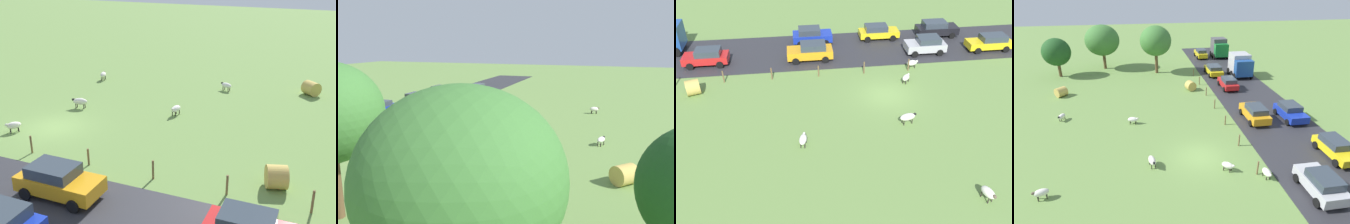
% 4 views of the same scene
% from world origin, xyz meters
% --- Properties ---
extents(ground_plane, '(160.00, 160.00, 0.00)m').
position_xyz_m(ground_plane, '(0.00, 0.00, 0.00)').
color(ground_plane, '#6B8E47').
extents(road_strip, '(8.00, 80.00, 0.06)m').
position_xyz_m(road_strip, '(9.00, 0.00, 0.03)').
color(road_strip, '#2D2D33').
rests_on(road_strip, ground_plane).
extents(sheep_0, '(0.60, 1.10, 0.72)m').
position_xyz_m(sheep_0, '(4.33, -3.37, 0.47)').
color(sheep_0, silver).
rests_on(sheep_0, ground_plane).
extents(sheep_1, '(1.16, 0.66, 0.74)m').
position_xyz_m(sheep_1, '(-5.39, 6.86, 0.50)').
color(sheep_1, white).
rests_on(sheep_1, ground_plane).
extents(sheep_2, '(0.79, 1.15, 0.72)m').
position_xyz_m(sheep_2, '(-12.73, 8.81, 0.49)').
color(sheep_2, white).
rests_on(sheep_2, ground_plane).
extents(sheep_3, '(1.03, 0.98, 0.73)m').
position_xyz_m(sheep_3, '(1.75, -2.10, 0.48)').
color(sheep_3, silver).
rests_on(sheep_3, ground_plane).
extents(sheep_4, '(1.12, 0.76, 0.79)m').
position_xyz_m(sheep_4, '(-11.44, -3.05, 0.54)').
color(sheep_4, silver).
rests_on(sheep_4, ground_plane).
extents(sheep_5, '(0.75, 1.31, 0.82)m').
position_xyz_m(sheep_5, '(-3.93, -0.63, 0.55)').
color(sheep_5, silver).
rests_on(sheep_5, ground_plane).
extents(hay_bale_0, '(1.72, 1.72, 1.19)m').
position_xyz_m(hay_bale_0, '(-14.32, 15.86, 0.59)').
color(hay_bale_0, tan).
rests_on(hay_bale_0, ground_plane).
extents(hay_bale_1, '(1.51, 1.38, 1.25)m').
position_xyz_m(hay_bale_1, '(2.21, 15.37, 0.63)').
color(hay_bale_1, tan).
rests_on(hay_bale_1, ground_plane).
extents(tree_0, '(5.42, 5.42, 7.06)m').
position_xyz_m(tree_0, '(-9.91, 27.62, 4.63)').
color(tree_0, brown).
rests_on(tree_0, ground_plane).
extents(fence_post_0, '(0.12, 0.12, 1.15)m').
position_xyz_m(fence_post_0, '(3.82, -2.88, 0.58)').
color(fence_post_0, brown).
rests_on(fence_post_0, ground_plane).
extents(fence_post_1, '(0.12, 0.12, 1.12)m').
position_xyz_m(fence_post_1, '(3.82, 1.14, 0.56)').
color(fence_post_1, brown).
rests_on(fence_post_1, ground_plane).
extents(fence_post_2, '(0.12, 0.12, 1.02)m').
position_xyz_m(fence_post_2, '(3.82, 5.17, 0.51)').
color(fence_post_2, brown).
rests_on(fence_post_2, ground_plane).
extents(fence_post_3, '(0.12, 0.12, 1.09)m').
position_xyz_m(fence_post_3, '(3.82, 9.19, 0.54)').
color(fence_post_3, brown).
rests_on(fence_post_3, ground_plane).
extents(fence_post_4, '(0.12, 0.12, 1.09)m').
position_xyz_m(fence_post_4, '(3.82, 13.22, 0.54)').
color(fence_post_4, brown).
rests_on(fence_post_4, ground_plane).
extents(fence_post_5, '(0.12, 0.12, 1.18)m').
position_xyz_m(fence_post_5, '(3.82, 17.24, 0.59)').
color(fence_post_5, brown).
rests_on(fence_post_5, ground_plane).
extents(car_0, '(2.21, 3.95, 1.59)m').
position_xyz_m(car_0, '(10.93, 5.33, 0.89)').
color(car_0, '#1933B2').
rests_on(car_0, road_strip).
extents(car_2, '(2.14, 3.82, 1.61)m').
position_xyz_m(car_2, '(7.18, -5.54, 0.89)').
color(car_2, '#B7B7BC').
rests_on(car_2, road_strip).
extents(car_4, '(2.10, 4.22, 1.63)m').
position_xyz_m(car_4, '(7.13, 5.64, 0.91)').
color(car_4, orange).
rests_on(car_4, road_strip).
extents(car_6, '(1.93, 4.45, 1.53)m').
position_xyz_m(car_6, '(6.98, -12.05, 0.86)').
color(car_6, yellow).
rests_on(car_6, road_strip).
extents(car_7, '(2.09, 4.34, 1.63)m').
position_xyz_m(car_7, '(10.99, -7.93, 0.91)').
color(car_7, black).
rests_on(car_7, road_strip).
extents(car_8, '(1.96, 4.11, 1.49)m').
position_xyz_m(car_8, '(11.08, -1.63, 0.84)').
color(car_8, yellow).
rests_on(car_8, road_strip).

